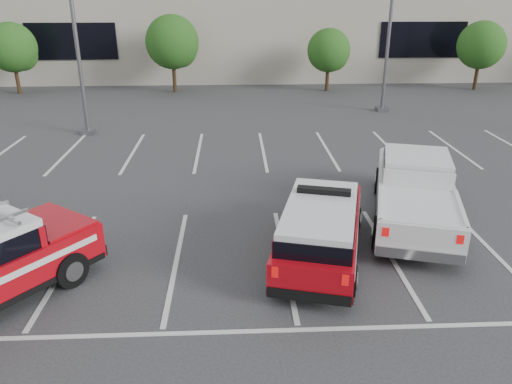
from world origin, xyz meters
TOP-DOWN VIEW (x-y plane):
  - ground at (0.00, 0.00)m, footprint 120.00×120.00m
  - stall_markings at (0.00, 4.50)m, footprint 23.00×15.00m
  - convention_building at (0.18, 31.86)m, footprint 60.00×16.99m
  - tree_left at (-14.91, 22.05)m, footprint 3.07×3.07m
  - tree_mid_left at (-4.91, 22.05)m, footprint 3.37×3.37m
  - tree_mid_right at (5.09, 22.05)m, footprint 2.77×2.77m
  - tree_right at (15.09, 22.05)m, footprint 3.07×3.07m
  - light_pole_left at (-8.00, 12.00)m, footprint 0.90×0.60m
  - light_pole_mid at (7.00, 16.00)m, footprint 0.90×0.60m
  - fire_chief_suv at (0.88, -0.01)m, footprint 3.00×5.21m
  - white_pickup at (3.96, 2.10)m, footprint 3.66×6.34m

SIDE VIEW (x-z plane):
  - ground at x=0.00m, z-range 0.00..0.00m
  - stall_markings at x=0.00m, z-range 0.00..0.01m
  - fire_chief_suv at x=0.88m, z-range -0.16..1.57m
  - white_pickup at x=3.96m, z-range -0.19..1.65m
  - tree_mid_right at x=5.09m, z-range 0.51..4.50m
  - tree_left at x=-14.91m, z-range 0.56..4.98m
  - tree_right at x=15.09m, z-range 0.56..4.98m
  - tree_mid_left at x=-4.91m, z-range 0.62..5.46m
  - convention_building at x=0.18m, z-range -1.88..11.32m
  - light_pole_left at x=-8.00m, z-range 0.07..10.31m
  - light_pole_mid at x=7.00m, z-range 0.07..10.31m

